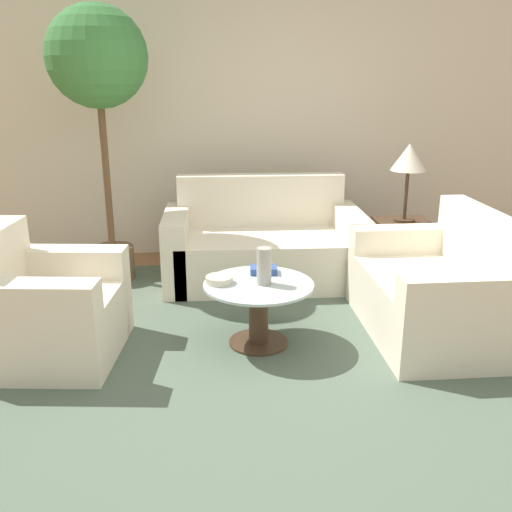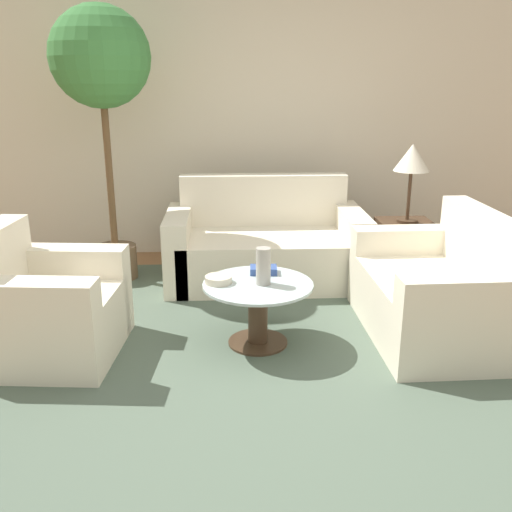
{
  "view_description": "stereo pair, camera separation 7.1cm",
  "coord_description": "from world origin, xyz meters",
  "px_view_note": "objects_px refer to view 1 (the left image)",
  "views": [
    {
      "loc": [
        -0.4,
        -2.97,
        1.76
      ],
      "look_at": [
        -0.14,
        0.81,
        0.55
      ],
      "focal_mm": 40.0,
      "sensor_mm": 36.0,
      "label": 1
    },
    {
      "loc": [
        -0.33,
        -2.97,
        1.76
      ],
      "look_at": [
        -0.14,
        0.81,
        0.55
      ],
      "focal_mm": 40.0,
      "sensor_mm": 36.0,
      "label": 2
    }
  ],
  "objects_px": {
    "armchair": "(43,313)",
    "table_lamp": "(409,160)",
    "book_stack": "(264,270)",
    "sofa_main": "(263,247)",
    "bowl": "(219,280)",
    "vase": "(264,266)",
    "coffee_table": "(259,305)",
    "loveseat": "(441,294)",
    "potted_plant": "(98,73)"
  },
  "relations": [
    {
      "from": "potted_plant",
      "to": "vase",
      "type": "height_order",
      "value": "potted_plant"
    },
    {
      "from": "coffee_table",
      "to": "potted_plant",
      "type": "bearing_deg",
      "value": 130.84
    },
    {
      "from": "vase",
      "to": "bowl",
      "type": "distance_m",
      "value": 0.31
    },
    {
      "from": "armchair",
      "to": "vase",
      "type": "xyz_separation_m",
      "value": [
        1.43,
        0.05,
        0.27
      ]
    },
    {
      "from": "table_lamp",
      "to": "coffee_table",
      "type": "bearing_deg",
      "value": -138.55
    },
    {
      "from": "loveseat",
      "to": "armchair",
      "type": "bearing_deg",
      "value": -87.66
    },
    {
      "from": "loveseat",
      "to": "bowl",
      "type": "height_order",
      "value": "loveseat"
    },
    {
      "from": "vase",
      "to": "coffee_table",
      "type": "bearing_deg",
      "value": 158.09
    },
    {
      "from": "sofa_main",
      "to": "vase",
      "type": "xyz_separation_m",
      "value": [
        -0.1,
        -1.33,
        0.27
      ]
    },
    {
      "from": "potted_plant",
      "to": "book_stack",
      "type": "height_order",
      "value": "potted_plant"
    },
    {
      "from": "sofa_main",
      "to": "bowl",
      "type": "xyz_separation_m",
      "value": [
        -0.4,
        -1.3,
        0.17
      ]
    },
    {
      "from": "bowl",
      "to": "vase",
      "type": "bearing_deg",
      "value": -6.92
    },
    {
      "from": "potted_plant",
      "to": "vase",
      "type": "xyz_separation_m",
      "value": [
        1.23,
        -1.4,
        -1.2
      ]
    },
    {
      "from": "sofa_main",
      "to": "potted_plant",
      "type": "height_order",
      "value": "potted_plant"
    },
    {
      "from": "coffee_table",
      "to": "potted_plant",
      "type": "xyz_separation_m",
      "value": [
        -1.2,
        1.39,
        1.48
      ]
    },
    {
      "from": "sofa_main",
      "to": "bowl",
      "type": "distance_m",
      "value": 1.37
    },
    {
      "from": "coffee_table",
      "to": "vase",
      "type": "distance_m",
      "value": 0.28
    },
    {
      "from": "armchair",
      "to": "book_stack",
      "type": "height_order",
      "value": "armchair"
    },
    {
      "from": "armchair",
      "to": "book_stack",
      "type": "bearing_deg",
      "value": -74.59
    },
    {
      "from": "coffee_table",
      "to": "bowl",
      "type": "height_order",
      "value": "bowl"
    },
    {
      "from": "sofa_main",
      "to": "book_stack",
      "type": "bearing_deg",
      "value": -94.4
    },
    {
      "from": "armchair",
      "to": "bowl",
      "type": "relative_size",
      "value": 5.26
    },
    {
      "from": "coffee_table",
      "to": "table_lamp",
      "type": "xyz_separation_m",
      "value": [
        1.36,
        1.2,
        0.78
      ]
    },
    {
      "from": "armchair",
      "to": "loveseat",
      "type": "xyz_separation_m",
      "value": [
        2.69,
        0.16,
        -0.0
      ]
    },
    {
      "from": "sofa_main",
      "to": "loveseat",
      "type": "height_order",
      "value": "sofa_main"
    },
    {
      "from": "armchair",
      "to": "table_lamp",
      "type": "distance_m",
      "value": 3.13
    },
    {
      "from": "armchair",
      "to": "vase",
      "type": "height_order",
      "value": "armchair"
    },
    {
      "from": "bowl",
      "to": "coffee_table",
      "type": "bearing_deg",
      "value": -4.81
    },
    {
      "from": "armchair",
      "to": "book_stack",
      "type": "xyz_separation_m",
      "value": [
        1.45,
        0.26,
        0.17
      ]
    },
    {
      "from": "loveseat",
      "to": "sofa_main",
      "type": "bearing_deg",
      "value": -137.69
    },
    {
      "from": "sofa_main",
      "to": "armchair",
      "type": "relative_size",
      "value": 1.81
    },
    {
      "from": "potted_plant",
      "to": "bowl",
      "type": "xyz_separation_m",
      "value": [
        0.94,
        -1.37,
        -1.3
      ]
    },
    {
      "from": "loveseat",
      "to": "table_lamp",
      "type": "height_order",
      "value": "table_lamp"
    },
    {
      "from": "armchair",
      "to": "bowl",
      "type": "bearing_deg",
      "value": -80.71
    },
    {
      "from": "sofa_main",
      "to": "potted_plant",
      "type": "distance_m",
      "value": 1.99
    },
    {
      "from": "loveseat",
      "to": "potted_plant",
      "type": "bearing_deg",
      "value": -118.47
    },
    {
      "from": "potted_plant",
      "to": "sofa_main",
      "type": "bearing_deg",
      "value": -2.94
    },
    {
      "from": "sofa_main",
      "to": "book_stack",
      "type": "distance_m",
      "value": 1.13
    },
    {
      "from": "armchair",
      "to": "table_lamp",
      "type": "relative_size",
      "value": 1.4
    },
    {
      "from": "loveseat",
      "to": "table_lamp",
      "type": "xyz_separation_m",
      "value": [
        0.07,
        1.1,
        0.78
      ]
    },
    {
      "from": "table_lamp",
      "to": "bowl",
      "type": "bearing_deg",
      "value": -143.94
    },
    {
      "from": "armchair",
      "to": "coffee_table",
      "type": "relative_size",
      "value": 1.29
    },
    {
      "from": "sofa_main",
      "to": "book_stack",
      "type": "xyz_separation_m",
      "value": [
        -0.09,
        -1.12,
        0.17
      ]
    },
    {
      "from": "coffee_table",
      "to": "bowl",
      "type": "distance_m",
      "value": 0.32
    },
    {
      "from": "vase",
      "to": "book_stack",
      "type": "height_order",
      "value": "vase"
    },
    {
      "from": "armchair",
      "to": "coffee_table",
      "type": "xyz_separation_m",
      "value": [
        1.4,
        0.06,
        -0.01
      ]
    },
    {
      "from": "sofa_main",
      "to": "bowl",
      "type": "bearing_deg",
      "value": -106.96
    },
    {
      "from": "book_stack",
      "to": "bowl",
      "type": "bearing_deg",
      "value": -147.33
    },
    {
      "from": "loveseat",
      "to": "vase",
      "type": "bearing_deg",
      "value": -85.87
    },
    {
      "from": "table_lamp",
      "to": "armchair",
      "type": "bearing_deg",
      "value": -155.39
    }
  ]
}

